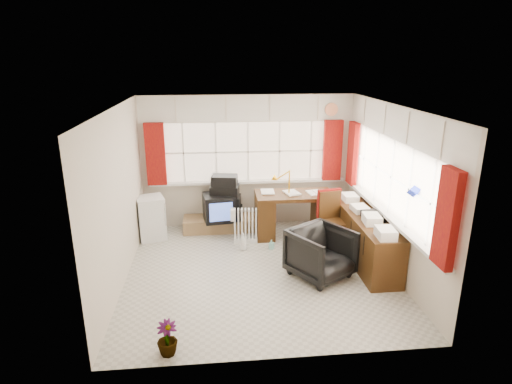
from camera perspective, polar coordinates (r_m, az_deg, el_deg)
The scene contains 20 objects.
ground at distance 6.70m, azimuth 0.44°, elevation -10.51°, with size 4.00×4.00×0.00m, color beige.
room_walls at distance 6.14m, azimuth 0.48°, elevation 1.92°, with size 4.00×4.00×4.00m.
window_back at distance 8.15m, azimuth -1.02°, elevation 1.88°, with size 3.70×0.12×3.60m.
window_right at distance 6.79m, azimuth 17.01°, elevation -2.22°, with size 0.12×3.70×3.60m.
curtains at distance 7.18m, azimuth 7.03°, elevation 3.77°, with size 3.83×3.83×1.15m.
overhead_cabinets at distance 7.10m, azimuth 7.62°, elevation 10.12°, with size 3.98×3.98×0.48m.
desk at distance 7.83m, azimuth 5.09°, elevation -2.71°, with size 1.40×0.70×0.84m.
desk_lamp at distance 7.57m, azimuth 4.46°, elevation 1.92°, with size 0.18×0.16×0.45m.
task_chair at distance 7.37m, azimuth 9.93°, elevation -3.42°, with size 0.50×0.52×1.03m.
office_chair at distance 6.48m, azimuth 8.65°, elevation -8.08°, with size 0.80×0.82×0.75m, color black.
radiator at distance 7.59m, azimuth -1.40°, elevation -4.89°, with size 0.43×0.20×0.62m.
credenza at distance 7.09m, azimuth 14.38°, elevation -5.96°, with size 0.50×2.00×0.85m.
file_tray at distance 6.86m, azimuth 15.28°, elevation -3.10°, with size 0.26×0.33×0.11m, color black.
tv_bench at distance 8.18m, azimuth -4.71°, elevation -4.20°, with size 1.40×0.50×0.25m, color #9D754E.
crt_tv at distance 7.92m, azimuth -4.97°, elevation -2.06°, with size 0.61×0.58×0.50m.
hifi_stack at distance 7.96m, azimuth -4.16°, elevation -0.94°, with size 0.67×0.49×0.84m.
mini_fridge at distance 7.91m, azimuth -13.82°, elevation -3.38°, with size 0.57×0.57×0.78m.
spray_bottle_a at distance 7.33m, azimuth -1.74°, elevation -6.60°, with size 0.12×0.12×0.31m, color white.
spray_bottle_b at distance 7.39m, azimuth 2.09°, elevation -6.99°, with size 0.08×0.08×0.17m, color #91D9CA.
flower_vase at distance 5.07m, azimuth -11.77°, elevation -18.56°, with size 0.23×0.23×0.41m, color black.
Camera 1 is at (-0.65, -5.87, 3.18)m, focal length 30.00 mm.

